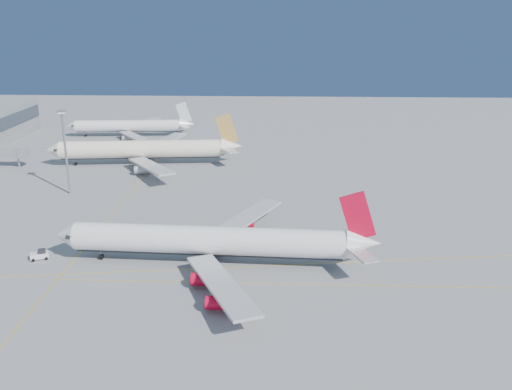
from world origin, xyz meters
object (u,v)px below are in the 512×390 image
airliner_virgin (215,241)px  airliner_third (131,126)px  pushback_tug (40,255)px  light_mast (65,145)px  airliner_etihad (145,149)px

airliner_virgin → airliner_third: size_ratio=1.26×
airliner_third → pushback_tug: 129.71m
airliner_virgin → pushback_tug: airliner_virgin is taller
airliner_third → pushback_tug: size_ratio=12.96×
light_mast → airliner_virgin: bearing=-44.4°
airliner_virgin → airliner_etihad: bearing=115.1°
pushback_tug → airliner_third: bearing=73.4°
airliner_etihad → airliner_third: (-17.25, 47.41, -0.97)m
airliner_virgin → light_mast: size_ratio=2.82×
light_mast → airliner_third: bearing=91.4°
airliner_third → pushback_tug: (12.25, -129.08, -3.51)m
airliner_third → light_mast: light_mast is taller
airliner_etihad → pushback_tug: (-5.00, -81.67, -4.48)m
airliner_etihad → airliner_third: size_ratio=1.24×
pushback_tug → airliner_etihad: bearing=64.5°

